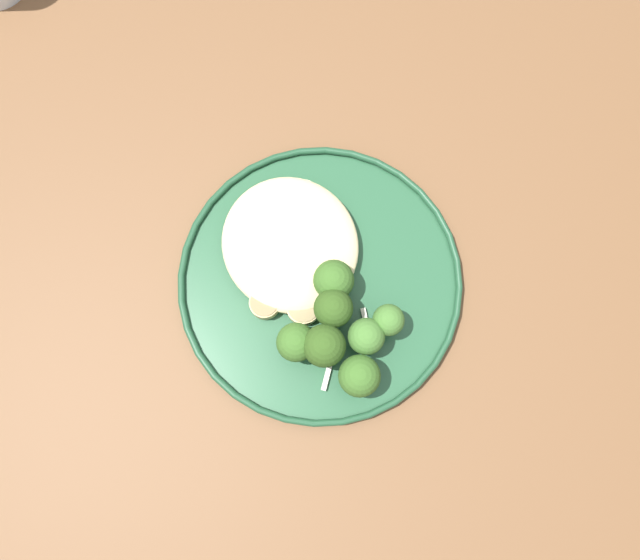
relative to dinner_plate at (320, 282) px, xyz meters
name	(u,v)px	position (x,y,z in m)	size (l,w,h in m)	color
ground	(322,336)	(-0.03, 0.02, -0.75)	(6.00, 6.00, 0.00)	#47423D
wooden_dining_table	(323,268)	(-0.03, 0.02, -0.09)	(1.40, 1.00, 0.74)	brown
dinner_plate	(320,282)	(0.00, 0.00, 0.00)	(0.29, 0.29, 0.02)	#235133
noodle_bed	(290,244)	(-0.05, -0.01, 0.02)	(0.14, 0.14, 0.03)	beige
seared_scallop_tiny_bay	(304,308)	(0.02, -0.03, 0.01)	(0.03, 0.03, 0.02)	#E5C689
seared_scallop_front_small	(305,192)	(-0.09, 0.03, 0.01)	(0.02, 0.02, 0.02)	beige
seared_scallop_half_hidden	(304,251)	(-0.03, 0.00, 0.01)	(0.02, 0.02, 0.02)	beige
seared_scallop_on_noodles	(286,272)	(-0.02, -0.02, 0.01)	(0.03, 0.03, 0.02)	beige
seared_scallop_tilted_round	(265,304)	(-0.01, -0.06, 0.01)	(0.03, 0.03, 0.02)	#DBB77A
broccoli_floret_tall_stalk	(324,346)	(0.06, -0.03, 0.04)	(0.04, 0.04, 0.06)	#89A356
broccoli_floret_split_head	(388,320)	(0.07, 0.03, 0.03)	(0.03, 0.03, 0.05)	#89A356
broccoli_floret_near_rim	(333,308)	(0.04, -0.01, 0.04)	(0.04, 0.04, 0.06)	#89A356
broccoli_floret_front_edge	(334,280)	(0.01, 0.01, 0.04)	(0.04, 0.04, 0.06)	#7A994C
broccoli_floret_center_pile	(296,342)	(0.04, -0.05, 0.03)	(0.04, 0.04, 0.05)	#7A994C
broccoli_floret_rear_charred	(366,337)	(0.07, 0.01, 0.04)	(0.04, 0.04, 0.05)	#89A356
broccoli_floret_small_sprig	(359,376)	(0.10, -0.02, 0.04)	(0.04, 0.04, 0.06)	#7A994C
onion_sliver_curled_piece	(367,329)	(0.07, 0.01, 0.01)	(0.04, 0.01, 0.00)	silver
onion_sliver_pale_crescent	(329,366)	(0.08, -0.04, 0.01)	(0.05, 0.01, 0.00)	silver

